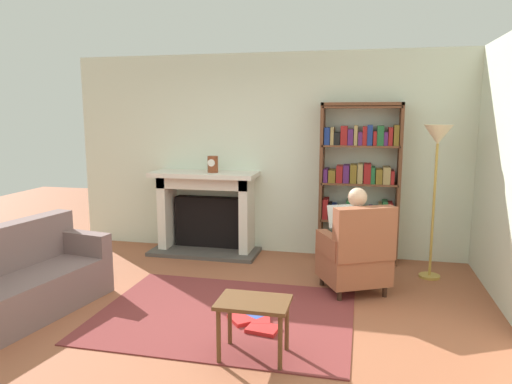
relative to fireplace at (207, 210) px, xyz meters
name	(u,v)px	position (x,y,z in m)	size (l,w,h in m)	color
ground	(215,329)	(0.85, -2.30, -0.59)	(14.00, 14.00, 0.00)	#985439
back_wall	(271,154)	(0.85, 0.25, 0.76)	(5.60, 0.10, 2.70)	silver
side_wall_right	(511,170)	(3.50, -1.05, 0.76)	(0.10, 5.20, 2.70)	silver
area_rug	(225,314)	(0.85, -2.00, -0.59)	(2.40, 1.80, 0.01)	maroon
fireplace	(207,210)	(0.00, 0.00, 0.00)	(1.47, 0.64, 1.12)	#4C4742
mantel_clock	(213,164)	(0.13, -0.10, 0.64)	(0.14, 0.14, 0.22)	brown
bookshelf	(359,185)	(2.05, 0.03, 0.41)	(1.00, 0.32, 2.04)	brown
armchair_reading	(356,255)	(2.05, -1.15, -0.17)	(0.85, 0.84, 0.97)	#331E14
seated_reader	(352,234)	(2.00, -1.04, 0.03)	(0.52, 0.60, 1.14)	white
sofa_floral	(19,283)	(-1.05, -2.43, -0.27)	(0.99, 1.80, 0.85)	#735C5A
side_table	(254,310)	(1.30, -2.71, -0.20)	(0.56, 0.39, 0.47)	brown
scattered_books	(255,321)	(1.17, -2.14, -0.56)	(0.53, 0.52, 0.04)	#334CA5
floor_lamp	(437,149)	(2.89, -0.45, 0.92)	(0.32, 0.32, 1.78)	#B7933F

